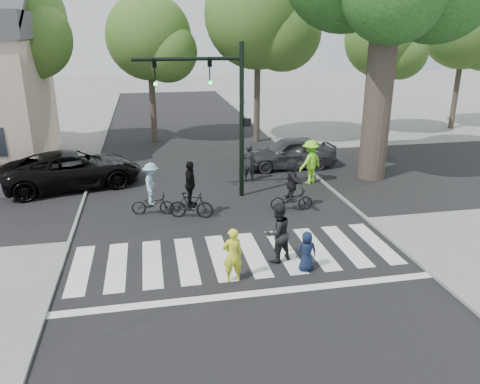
{
  "coord_description": "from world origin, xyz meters",
  "views": [
    {
      "loc": [
        -2.36,
        -11.39,
        6.43
      ],
      "look_at": [
        0.5,
        3.0,
        1.3
      ],
      "focal_mm": 35.0,
      "sensor_mm": 36.0,
      "label": 1
    }
  ],
  "objects_px": {
    "pedestrian_woman": "(233,255)",
    "cyclist_right": "(292,187)",
    "traffic_signal": "(220,100)",
    "cyclist_mid": "(191,195)",
    "car_suv": "(73,169)",
    "pedestrian_adult": "(277,233)",
    "car_grey": "(290,153)",
    "cyclist_left": "(152,192)",
    "pedestrian_child": "(307,251)"
  },
  "relations": [
    {
      "from": "cyclist_right",
      "to": "cyclist_mid",
      "type": "bearing_deg",
      "value": -179.72
    },
    {
      "from": "traffic_signal",
      "to": "pedestrian_child",
      "type": "bearing_deg",
      "value": -77.89
    },
    {
      "from": "cyclist_left",
      "to": "car_grey",
      "type": "xyz_separation_m",
      "value": [
        6.68,
        4.89,
        -0.08
      ]
    },
    {
      "from": "pedestrian_woman",
      "to": "cyclist_right",
      "type": "xyz_separation_m",
      "value": [
        3.09,
        4.68,
        0.14
      ]
    },
    {
      "from": "cyclist_mid",
      "to": "car_suv",
      "type": "distance_m",
      "value": 6.38
    },
    {
      "from": "pedestrian_woman",
      "to": "cyclist_mid",
      "type": "bearing_deg",
      "value": -87.41
    },
    {
      "from": "traffic_signal",
      "to": "car_suv",
      "type": "distance_m",
      "value": 7.18
    },
    {
      "from": "pedestrian_adult",
      "to": "car_grey",
      "type": "bearing_deg",
      "value": -132.14
    },
    {
      "from": "cyclist_left",
      "to": "car_suv",
      "type": "distance_m",
      "value": 5.02
    },
    {
      "from": "traffic_signal",
      "to": "pedestrian_woman",
      "type": "bearing_deg",
      "value": -96.33
    },
    {
      "from": "traffic_signal",
      "to": "car_grey",
      "type": "height_order",
      "value": "traffic_signal"
    },
    {
      "from": "cyclist_right",
      "to": "car_grey",
      "type": "distance_m",
      "value": 5.71
    },
    {
      "from": "traffic_signal",
      "to": "cyclist_left",
      "type": "xyz_separation_m",
      "value": [
        -2.73,
        -1.35,
        -3.06
      ]
    },
    {
      "from": "pedestrian_adult",
      "to": "car_grey",
      "type": "height_order",
      "value": "pedestrian_adult"
    },
    {
      "from": "traffic_signal",
      "to": "pedestrian_woman",
      "type": "xyz_separation_m",
      "value": [
        -0.73,
        -6.61,
        -3.14
      ]
    },
    {
      "from": "traffic_signal",
      "to": "pedestrian_adult",
      "type": "height_order",
      "value": "traffic_signal"
    },
    {
      "from": "cyclist_left",
      "to": "cyclist_right",
      "type": "relative_size",
      "value": 0.97
    },
    {
      "from": "cyclist_right",
      "to": "pedestrian_woman",
      "type": "bearing_deg",
      "value": -123.45
    },
    {
      "from": "pedestrian_child",
      "to": "cyclist_mid",
      "type": "bearing_deg",
      "value": -56.09
    },
    {
      "from": "traffic_signal",
      "to": "cyclist_left",
      "type": "height_order",
      "value": "traffic_signal"
    },
    {
      "from": "cyclist_mid",
      "to": "cyclist_right",
      "type": "height_order",
      "value": "cyclist_mid"
    },
    {
      "from": "traffic_signal",
      "to": "cyclist_right",
      "type": "bearing_deg",
      "value": -39.35
    },
    {
      "from": "pedestrian_child",
      "to": "car_suv",
      "type": "height_order",
      "value": "car_suv"
    },
    {
      "from": "pedestrian_woman",
      "to": "cyclist_mid",
      "type": "distance_m",
      "value": 4.71
    },
    {
      "from": "traffic_signal",
      "to": "cyclist_right",
      "type": "distance_m",
      "value": 4.28
    },
    {
      "from": "pedestrian_woman",
      "to": "cyclist_right",
      "type": "distance_m",
      "value": 5.61
    },
    {
      "from": "pedestrian_woman",
      "to": "pedestrian_child",
      "type": "relative_size",
      "value": 1.3
    },
    {
      "from": "pedestrian_adult",
      "to": "cyclist_left",
      "type": "xyz_separation_m",
      "value": [
        -3.47,
        4.4,
        -0.05
      ]
    },
    {
      "from": "car_grey",
      "to": "traffic_signal",
      "type": "bearing_deg",
      "value": -49.45
    },
    {
      "from": "traffic_signal",
      "to": "cyclist_left",
      "type": "bearing_deg",
      "value": -153.8
    },
    {
      "from": "traffic_signal",
      "to": "car_suv",
      "type": "xyz_separation_m",
      "value": [
        -5.97,
        2.49,
        -3.12
      ]
    },
    {
      "from": "cyclist_mid",
      "to": "cyclist_right",
      "type": "xyz_separation_m",
      "value": [
        3.75,
        0.02,
        0.04
      ]
    },
    {
      "from": "traffic_signal",
      "to": "cyclist_right",
      "type": "xyz_separation_m",
      "value": [
        2.36,
        -1.93,
        -3.0
      ]
    },
    {
      "from": "cyclist_left",
      "to": "car_suv",
      "type": "height_order",
      "value": "cyclist_left"
    },
    {
      "from": "cyclist_left",
      "to": "cyclist_right",
      "type": "xyz_separation_m",
      "value": [
        5.09,
        -0.59,
        0.05
      ]
    },
    {
      "from": "cyclist_left",
      "to": "traffic_signal",
      "type": "bearing_deg",
      "value": 26.2
    },
    {
      "from": "pedestrian_child",
      "to": "car_grey",
      "type": "height_order",
      "value": "car_grey"
    },
    {
      "from": "pedestrian_child",
      "to": "cyclist_mid",
      "type": "relative_size",
      "value": 0.56
    },
    {
      "from": "traffic_signal",
      "to": "cyclist_mid",
      "type": "bearing_deg",
      "value": -125.47
    },
    {
      "from": "traffic_signal",
      "to": "pedestrian_adult",
      "type": "bearing_deg",
      "value": -82.71
    },
    {
      "from": "pedestrian_adult",
      "to": "car_suv",
      "type": "distance_m",
      "value": 10.62
    },
    {
      "from": "pedestrian_adult",
      "to": "cyclist_mid",
      "type": "height_order",
      "value": "cyclist_mid"
    },
    {
      "from": "cyclist_right",
      "to": "car_suv",
      "type": "distance_m",
      "value": 9.43
    },
    {
      "from": "traffic_signal",
      "to": "pedestrian_child",
      "type": "relative_size",
      "value": 5.15
    },
    {
      "from": "cyclist_left",
      "to": "cyclist_mid",
      "type": "distance_m",
      "value": 1.47
    },
    {
      "from": "pedestrian_adult",
      "to": "traffic_signal",
      "type": "bearing_deg",
      "value": -105.79
    },
    {
      "from": "pedestrian_woman",
      "to": "car_grey",
      "type": "xyz_separation_m",
      "value": [
        4.68,
        10.16,
        -0.0
      ]
    },
    {
      "from": "pedestrian_child",
      "to": "cyclist_mid",
      "type": "distance_m",
      "value": 5.3
    },
    {
      "from": "pedestrian_adult",
      "to": "cyclist_mid",
      "type": "distance_m",
      "value": 4.35
    },
    {
      "from": "pedestrian_woman",
      "to": "car_grey",
      "type": "relative_size",
      "value": 0.34
    }
  ]
}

